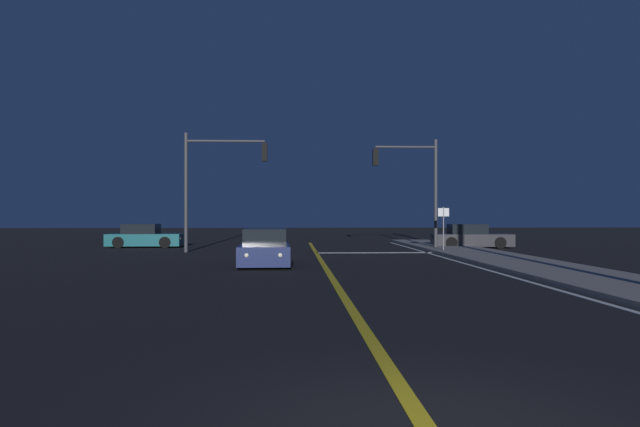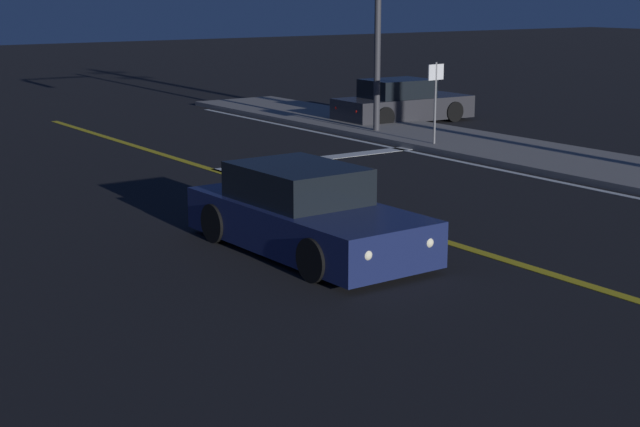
{
  "view_description": "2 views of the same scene",
  "coord_description": "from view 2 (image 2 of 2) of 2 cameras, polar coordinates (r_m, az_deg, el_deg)",
  "views": [
    {
      "loc": [
        -1.17,
        -5.02,
        1.87
      ],
      "look_at": [
        0.24,
        25.2,
        1.93
      ],
      "focal_mm": 33.68,
      "sensor_mm": 36.0,
      "label": 1
    },
    {
      "loc": [
        -10.36,
        5.13,
        3.98
      ],
      "look_at": [
        -1.98,
        17.17,
        0.6
      ],
      "focal_mm": 54.06,
      "sensor_mm": 36.0,
      "label": 2
    }
  ],
  "objects": [
    {
      "name": "car_lead_oncoming_navy",
      "position": [
        15.03,
        -0.89,
        -0.08
      ],
      "size": [
        1.99,
        4.48,
        1.34
      ],
      "rotation": [
        0.0,
        0.0,
        3.17
      ],
      "color": "navy",
      "rests_on": "ground"
    },
    {
      "name": "car_side_waiting_charcoal",
      "position": [
        30.32,
        4.86,
        6.51
      ],
      "size": [
        4.43,
        2.0,
        1.34
      ],
      "rotation": [
        0.0,
        0.0,
        -1.61
      ],
      "color": "#2D2D33",
      "rests_on": "ground"
    },
    {
      "name": "street_sign_corner",
      "position": [
        24.96,
        6.85,
        7.23
      ],
      "size": [
        0.56,
        0.1,
        2.24
      ],
      "color": "slate",
      "rests_on": "ground"
    },
    {
      "name": "lane_line_center",
      "position": [
        13.51,
        17.71,
        -4.76
      ],
      "size": [
        0.2,
        43.65,
        0.01
      ],
      "primitive_type": "cube",
      "color": "gold",
      "rests_on": "ground"
    },
    {
      "name": "stop_bar",
      "position": [
        23.51,
        -0.15,
        3.26
      ],
      "size": [
        5.65,
        0.5,
        0.01
      ],
      "primitive_type": "cube",
      "color": "white",
      "rests_on": "ground"
    }
  ]
}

